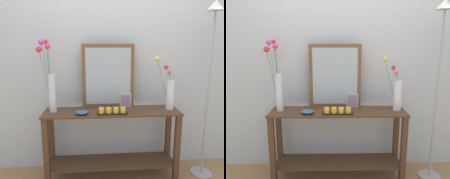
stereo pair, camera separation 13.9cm
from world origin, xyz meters
The scene contains 10 objects.
ground_plane centered at (0.00, 0.00, -0.01)m, with size 7.00×6.00×0.02m, color #997047.
wall_back centered at (0.00, 0.31, 1.35)m, with size 6.40×0.08×2.70m, color #B2BCC1.
console_table centered at (0.00, 0.00, 0.47)m, with size 1.45×0.38×0.78m.
mirror_leaning centered at (-0.03, 0.16, 1.13)m, with size 0.58×0.03×0.71m.
tall_vase_left centered at (-0.65, 0.04, 1.11)m, with size 0.19×0.22×0.76m.
vase_right centered at (0.63, 0.03, 0.99)m, with size 0.20×0.19×0.57m.
candle_tray centered at (-0.01, -0.11, 0.81)m, with size 0.32×0.09×0.07m.
picture_frame_small centered at (0.17, 0.14, 0.86)m, with size 0.13×0.01×0.15m.
decorative_bowl centered at (-0.32, -0.09, 0.80)m, with size 0.14×0.14×0.04m.
floor_lamp centered at (1.04, -0.04, 1.29)m, with size 0.24×0.24×1.92m.
Camera 2 is at (-0.04, -2.27, 1.49)m, focal length 35.08 mm.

